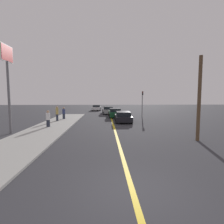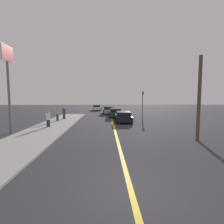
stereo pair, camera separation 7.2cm
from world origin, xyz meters
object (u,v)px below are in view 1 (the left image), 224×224
car_far_distant (108,110)px  utility_pole (199,99)px  car_near_right_lane (123,117)px  pedestrian_near_curb (48,119)px  pedestrian_mid_group (57,113)px  pedestrian_far_standing (64,113)px  car_parked_left_lot (97,108)px  car_ahead_center (115,113)px  roadside_sign (7,69)px  traffic_light (142,101)px

car_far_distant → utility_pole: utility_pole is taller
car_near_right_lane → utility_pole: (4.32, -9.32, 2.32)m
pedestrian_near_curb → pedestrian_mid_group: 4.24m
car_far_distant → pedestrian_mid_group: size_ratio=2.57×
pedestrian_far_standing → car_parked_left_lot: bearing=76.9°
pedestrian_mid_group → car_far_distant: bearing=57.0°
car_ahead_center → pedestrian_mid_group: 8.76m
car_ahead_center → roadside_sign: size_ratio=0.61×
car_ahead_center → car_parked_left_lot: car_ahead_center is taller
car_ahead_center → roadside_sign: roadside_sign is taller
car_parked_left_lot → utility_pole: utility_pole is taller
car_far_distant → utility_pole: 20.70m
pedestrian_mid_group → utility_pole: size_ratio=0.31×
car_near_right_lane → pedestrian_near_curb: 8.73m
car_near_right_lane → pedestrian_mid_group: size_ratio=2.40×
car_far_distant → pedestrian_near_curb: bearing=-116.4°
car_far_distant → car_parked_left_lot: size_ratio=1.12×
car_parked_left_lot → pedestrian_near_curb: 22.16m
car_ahead_center → pedestrian_far_standing: size_ratio=2.84×
utility_pole → car_parked_left_lot: bearing=107.1°
pedestrian_mid_group → traffic_light: traffic_light is taller
pedestrian_far_standing → roadside_sign: 10.04m
car_near_right_lane → car_far_distant: 10.49m
car_ahead_center → pedestrian_far_standing: pedestrian_far_standing is taller
car_far_distant → utility_pole: size_ratio=0.79×
pedestrian_far_standing → utility_pole: (12.08, -11.69, 2.06)m
car_parked_left_lot → pedestrian_mid_group: bearing=-103.4°
pedestrian_near_curb → utility_pole: 13.53m
car_parked_left_lot → pedestrian_near_curb: pedestrian_near_curb is taller
car_ahead_center → traffic_light: (4.23, 0.27, 1.75)m
car_far_distant → pedestrian_near_curb: 15.43m
car_far_distant → pedestrian_near_curb: (-6.17, -14.14, 0.28)m
car_far_distant → car_parked_left_lot: bearing=104.7°
roadside_sign → car_parked_left_lot: bearing=75.9°
car_far_distant → car_parked_left_lot: 8.07m
car_ahead_center → traffic_light: size_ratio=1.15×
car_near_right_lane → roadside_sign: 12.89m
pedestrian_mid_group → roadside_sign: 8.27m
utility_pole → traffic_light: bearing=93.1°
car_far_distant → car_ahead_center: bearing=-82.3°
pedestrian_far_standing → utility_pole: bearing=-44.1°
traffic_light → car_near_right_lane: bearing=-123.1°
traffic_light → roadside_sign: 18.26m
car_ahead_center → utility_pole: 15.47m
roadside_sign → pedestrian_far_standing: bearing=74.2°
car_near_right_lane → pedestrian_far_standing: (-7.76, 2.37, 0.26)m
traffic_light → roadside_sign: bearing=-139.6°
pedestrian_mid_group → traffic_light: 12.71m
car_near_right_lane → pedestrian_far_standing: size_ratio=2.78×
car_near_right_lane → car_far_distant: (-1.69, 10.35, 0.02)m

